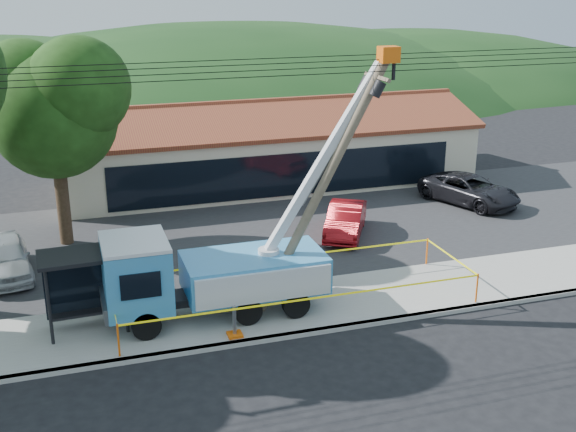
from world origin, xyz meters
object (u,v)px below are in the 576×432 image
Objects in this scene: car_red at (345,237)px; car_dark at (468,205)px; leaning_pole at (329,172)px; bus_shelter at (83,272)px; car_silver at (8,278)px; utility_truck at (209,271)px.

car_dark is at bearing 45.69° from car_red.
leaning_pole reaches higher than bus_shelter.
car_silver reaches higher than car_red.
car_red is (14.19, 0.24, 0.00)m from car_silver.
car_dark is (19.10, 7.99, -2.11)m from bus_shelter.
car_silver is 1.04× the size of car_red.
car_silver is (-10.97, 5.97, -4.88)m from leaning_pole.
car_silver reaches higher than car_dark.
leaning_pole reaches higher than car_dark.
car_dark is at bearing 38.07° from leaning_pole.
leaning_pole is 1.66× the size of car_dark.
leaning_pole is at bearing -35.58° from car_silver.
car_red is at bearing 62.63° from leaning_pole.
utility_truck is 9.08m from car_silver.
car_silver is 0.85× the size of car_dark.
car_dark is (10.90, 8.54, -4.88)m from leaning_pole.
bus_shelter reaches higher than car_silver.
bus_shelter is at bearing 175.36° from utility_truck.
utility_truck is 9.67m from car_red.
car_dark is (15.06, 8.32, -1.75)m from utility_truck.
car_silver is at bearing 114.63° from bus_shelter.
bus_shelter is at bearing 176.20° from leaning_pole.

